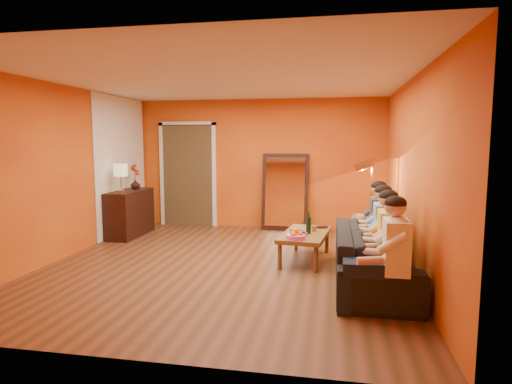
% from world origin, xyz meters
% --- Properties ---
extents(room_shell, '(5.00, 5.50, 2.60)m').
position_xyz_m(room_shell, '(0.00, 0.37, 1.30)').
color(room_shell, brown).
rests_on(room_shell, ground).
extents(white_accent, '(0.02, 1.90, 2.58)m').
position_xyz_m(white_accent, '(-2.48, 1.75, 1.30)').
color(white_accent, white).
rests_on(white_accent, wall_left).
extents(doorway_recess, '(1.06, 0.30, 2.10)m').
position_xyz_m(doorway_recess, '(-1.50, 2.83, 1.05)').
color(doorway_recess, '#3F2D19').
rests_on(doorway_recess, floor).
extents(door_jamb_left, '(0.08, 0.06, 2.20)m').
position_xyz_m(door_jamb_left, '(-2.07, 2.71, 1.05)').
color(door_jamb_left, white).
rests_on(door_jamb_left, wall_back).
extents(door_jamb_right, '(0.08, 0.06, 2.20)m').
position_xyz_m(door_jamb_right, '(-0.93, 2.71, 1.05)').
color(door_jamb_right, white).
rests_on(door_jamb_right, wall_back).
extents(door_header, '(1.22, 0.06, 0.08)m').
position_xyz_m(door_header, '(-1.50, 2.71, 2.12)').
color(door_header, white).
rests_on(door_header, wall_back).
extents(mirror_frame, '(0.92, 0.27, 1.51)m').
position_xyz_m(mirror_frame, '(0.55, 2.63, 0.76)').
color(mirror_frame, black).
rests_on(mirror_frame, floor).
extents(mirror_glass, '(0.78, 0.21, 1.35)m').
position_xyz_m(mirror_glass, '(0.55, 2.59, 0.76)').
color(mirror_glass, white).
rests_on(mirror_glass, mirror_frame).
extents(sideboard, '(0.44, 1.18, 0.85)m').
position_xyz_m(sideboard, '(-2.24, 1.55, 0.42)').
color(sideboard, black).
rests_on(sideboard, floor).
extents(table_lamp, '(0.24, 0.24, 0.51)m').
position_xyz_m(table_lamp, '(-2.24, 1.25, 1.10)').
color(table_lamp, beige).
rests_on(table_lamp, sideboard).
extents(sofa, '(2.30, 0.90, 0.67)m').
position_xyz_m(sofa, '(2.00, -0.41, 0.34)').
color(sofa, black).
rests_on(sofa, floor).
extents(coffee_table, '(0.76, 1.28, 0.42)m').
position_xyz_m(coffee_table, '(1.10, 0.44, 0.21)').
color(coffee_table, brown).
rests_on(coffee_table, floor).
extents(floor_lamp, '(0.36, 0.32, 1.44)m').
position_xyz_m(floor_lamp, '(2.10, 1.22, 0.72)').
color(floor_lamp, '#BA8436').
rests_on(floor_lamp, floor).
extents(dog, '(0.42, 0.63, 0.73)m').
position_xyz_m(dog, '(1.92, 0.47, 0.37)').
color(dog, '#AA7B4D').
rests_on(dog, floor).
extents(person_far_left, '(0.70, 0.44, 1.22)m').
position_xyz_m(person_far_left, '(2.13, -1.41, 0.61)').
color(person_far_left, white).
rests_on(person_far_left, sofa).
extents(person_mid_left, '(0.70, 0.44, 1.22)m').
position_xyz_m(person_mid_left, '(2.13, -0.86, 0.61)').
color(person_mid_left, '#F6C652').
rests_on(person_mid_left, sofa).
extents(person_mid_right, '(0.70, 0.44, 1.22)m').
position_xyz_m(person_mid_right, '(2.13, -0.31, 0.61)').
color(person_mid_right, '#87AAD0').
rests_on(person_mid_right, sofa).
extents(person_far_right, '(0.70, 0.44, 1.22)m').
position_xyz_m(person_far_right, '(2.13, 0.24, 0.61)').
color(person_far_right, '#343439').
rests_on(person_far_right, sofa).
extents(fruit_bowl, '(0.26, 0.26, 0.16)m').
position_xyz_m(fruit_bowl, '(1.00, -0.01, 0.50)').
color(fruit_bowl, '#ED53B4').
rests_on(fruit_bowl, coffee_table).
extents(wine_bottle, '(0.07, 0.07, 0.31)m').
position_xyz_m(wine_bottle, '(1.15, 0.39, 0.58)').
color(wine_bottle, black).
rests_on(wine_bottle, coffee_table).
extents(tumbler, '(0.09, 0.09, 0.08)m').
position_xyz_m(tumbler, '(1.22, 0.56, 0.46)').
color(tumbler, '#B27F3F').
rests_on(tumbler, coffee_table).
extents(laptop, '(0.32, 0.22, 0.02)m').
position_xyz_m(laptop, '(1.28, 0.79, 0.43)').
color(laptop, black).
rests_on(laptop, coffee_table).
extents(book_lower, '(0.23, 0.27, 0.02)m').
position_xyz_m(book_lower, '(0.92, 0.24, 0.43)').
color(book_lower, black).
rests_on(book_lower, coffee_table).
extents(book_mid, '(0.28, 0.31, 0.02)m').
position_xyz_m(book_mid, '(0.93, 0.25, 0.45)').
color(book_mid, '#9F2712').
rests_on(book_mid, book_lower).
extents(book_upper, '(0.24, 0.27, 0.02)m').
position_xyz_m(book_upper, '(0.92, 0.23, 0.47)').
color(book_upper, black).
rests_on(book_upper, book_mid).
extents(vase, '(0.18, 0.18, 0.19)m').
position_xyz_m(vase, '(-2.24, 1.80, 0.94)').
color(vase, black).
rests_on(vase, sideboard).
extents(flowers, '(0.17, 0.17, 0.48)m').
position_xyz_m(flowers, '(-2.24, 1.80, 1.21)').
color(flowers, '#9F2712').
rests_on(flowers, vase).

